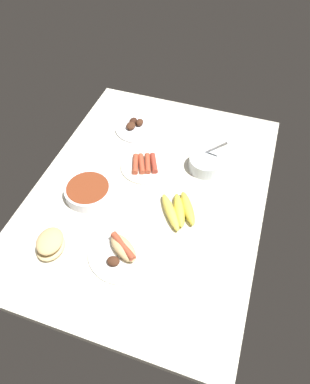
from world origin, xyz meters
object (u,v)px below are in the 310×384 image
(bowl_coleslaw, at_px, (206,163))
(bowl_chili, at_px, (88,191))
(plate_sausages, at_px, (145,165))
(bread_stack, at_px, (50,244))
(plate_grilled_meat, at_px, (137,127))
(banana_bunch, at_px, (179,210))
(plate_hotdog_assembled, at_px, (123,251))

(bowl_coleslaw, bearing_deg, bowl_chili, 125.87)
(plate_sausages, relative_size, bread_stack, 1.58)
(bowl_coleslaw, distance_m, bread_stack, 0.69)
(plate_sausages, xyz_separation_m, plate_grilled_meat, (0.23, 0.12, -0.00))
(banana_bunch, xyz_separation_m, bread_stack, (-0.30, 0.38, 0.02))
(banana_bunch, relative_size, bread_stack, 1.56)
(bowl_chili, relative_size, plate_grilled_meat, 0.86)
(banana_bunch, height_order, plate_hotdog_assembled, plate_hotdog_assembled)
(banana_bunch, distance_m, bowl_chili, 0.36)
(plate_sausages, height_order, plate_hotdog_assembled, plate_hotdog_assembled)
(bowl_chili, relative_size, bread_stack, 1.44)
(banana_bunch, xyz_separation_m, bowl_coleslaw, (0.26, -0.04, 0.01))
(banana_bunch, bearing_deg, plate_grilled_meat, 38.12)
(bowl_coleslaw, relative_size, plate_grilled_meat, 0.70)
(plate_hotdog_assembled, bearing_deg, plate_sausages, 9.62)
(plate_grilled_meat, xyz_separation_m, bread_stack, (-0.71, 0.05, 0.03))
(plate_sausages, xyz_separation_m, banana_bunch, (-0.19, -0.20, 0.01))
(banana_bunch, height_order, bowl_chili, bowl_chili)
(plate_sausages, xyz_separation_m, bread_stack, (-0.48, 0.17, 0.03))
(plate_sausages, height_order, banana_bunch, banana_bunch)
(bowl_coleslaw, xyz_separation_m, plate_hotdog_assembled, (-0.49, 0.17, -0.02))
(bowl_coleslaw, xyz_separation_m, plate_grilled_meat, (0.15, 0.36, -0.02))
(banana_bunch, bearing_deg, plate_hotdog_assembled, 149.40)
(plate_sausages, height_order, bowl_chili, bowl_chili)
(banana_bunch, distance_m, plate_grilled_meat, 0.52)
(plate_hotdog_assembled, relative_size, plate_grilled_meat, 1.16)
(bowl_chili, distance_m, plate_grilled_meat, 0.44)
(plate_grilled_meat, bearing_deg, bread_stack, 175.81)
(bowl_chili, bearing_deg, plate_grilled_meat, -4.95)
(plate_sausages, distance_m, bowl_coleslaw, 0.26)
(bread_stack, bearing_deg, bowl_coleslaw, -36.70)
(bowl_coleslaw, distance_m, plate_hotdog_assembled, 0.52)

